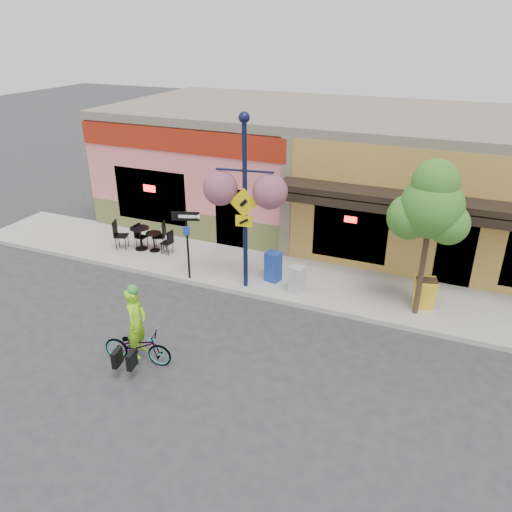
{
  "coord_description": "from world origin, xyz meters",
  "views": [
    {
      "loc": [
        4.19,
        -11.33,
        7.42
      ],
      "look_at": [
        -0.82,
        0.5,
        1.4
      ],
      "focal_mm": 35.0,
      "sensor_mm": 36.0,
      "label": 1
    }
  ],
  "objects": [
    {
      "name": "newspaper_box_grey",
      "position": [
        0.24,
        1.08,
        0.57
      ],
      "size": [
        0.47,
        0.44,
        0.84
      ],
      "primitive_type": null,
      "rotation": [
        0.0,
        0.0,
        -0.27
      ],
      "color": "#B6B6B6",
      "rests_on": "sidewalk"
    },
    {
      "name": "cafe_set_right",
      "position": [
        -5.31,
        1.97,
        0.59
      ],
      "size": [
        1.53,
        0.86,
        0.88
      ],
      "primitive_type": null,
      "rotation": [
        0.0,
        0.0,
        -0.08
      ],
      "color": "black",
      "rests_on": "sidewalk"
    },
    {
      "name": "lamp_post",
      "position": [
        -1.32,
        0.88,
        2.74
      ],
      "size": [
        1.74,
        0.93,
        5.19
      ],
      "primitive_type": null,
      "rotation": [
        0.0,
        0.0,
        0.17
      ],
      "color": "#111838",
      "rests_on": "sidewalk"
    },
    {
      "name": "bicycle",
      "position": [
        -2.24,
        -3.39,
        0.44
      ],
      "size": [
        1.77,
        0.87,
        0.89
      ],
      "primitive_type": "imported",
      "rotation": [
        0.0,
        0.0,
        1.74
      ],
      "color": "maroon",
      "rests_on": "ground"
    },
    {
      "name": "ground",
      "position": [
        0.0,
        0.0,
        0.0
      ],
      "size": [
        90.0,
        90.0,
        0.0
      ],
      "primitive_type": "plane",
      "color": "#2D2D30",
      "rests_on": "ground"
    },
    {
      "name": "cyclist_rider",
      "position": [
        -2.19,
        -3.39,
        0.87
      ],
      "size": [
        0.52,
        0.7,
        1.75
      ],
      "primitive_type": "imported",
      "rotation": [
        0.0,
        0.0,
        1.74
      ],
      "color": "#8AE818",
      "rests_on": "ground"
    },
    {
      "name": "curb",
      "position": [
        0.0,
        0.55,
        0.07
      ],
      "size": [
        24.0,
        0.12,
        0.15
      ],
      "primitive_type": "cube",
      "color": "#A8A59E",
      "rests_on": "ground"
    },
    {
      "name": "street_tree",
      "position": [
        3.63,
        1.28,
        2.33
      ],
      "size": [
        2.13,
        2.13,
        4.36
      ],
      "primitive_type": null,
      "rotation": [
        0.0,
        0.0,
        0.3
      ],
      "color": "#3D7A26",
      "rests_on": "sidewalk"
    },
    {
      "name": "one_way_sign",
      "position": [
        -3.15,
        0.65,
        1.26
      ],
      "size": [
        0.87,
        0.45,
        2.22
      ],
      "primitive_type": null,
      "rotation": [
        0.0,
        0.0,
        0.33
      ],
      "color": "black",
      "rests_on": "sidewalk"
    },
    {
      "name": "sandwich_board",
      "position": [
        3.84,
        1.42,
        0.61
      ],
      "size": [
        0.64,
        0.53,
        0.92
      ],
      "primitive_type": null,
      "rotation": [
        0.0,
        0.0,
        0.24
      ],
      "color": "yellow",
      "rests_on": "sidewalk"
    },
    {
      "name": "sidewalk",
      "position": [
        0.0,
        2.0,
        0.07
      ],
      "size": [
        24.0,
        3.0,
        0.15
      ],
      "primitive_type": "cube",
      "color": "#9E9B93",
      "rests_on": "ground"
    },
    {
      "name": "cafe_set_left",
      "position": [
        -5.83,
        1.91,
        0.68
      ],
      "size": [
        1.97,
        1.45,
        1.06
      ],
      "primitive_type": null,
      "rotation": [
        0.0,
        0.0,
        0.36
      ],
      "color": "black",
      "rests_on": "sidewalk"
    },
    {
      "name": "building",
      "position": [
        0.0,
        7.5,
        2.25
      ],
      "size": [
        18.2,
        8.2,
        4.5
      ],
      "primitive_type": null,
      "color": "#E67173",
      "rests_on": "ground"
    },
    {
      "name": "newspaper_box_blue",
      "position": [
        -0.68,
        1.52,
        0.62
      ],
      "size": [
        0.49,
        0.46,
        0.95
      ],
      "primitive_type": null,
      "rotation": [
        0.0,
        0.0,
        -0.2
      ],
      "color": "#1A3A9C",
      "rests_on": "sidewalk"
    }
  ]
}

